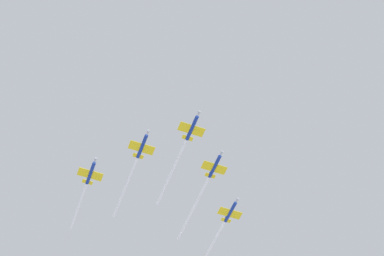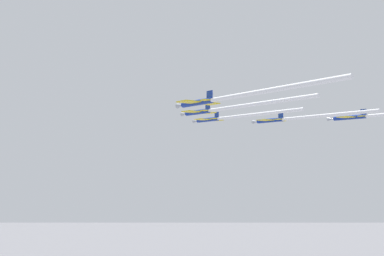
% 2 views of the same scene
% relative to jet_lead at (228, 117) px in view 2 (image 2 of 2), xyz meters
% --- Properties ---
extents(jet_lead, '(38.41, 23.33, 2.62)m').
position_rel_jet_lead_xyz_m(jet_lead, '(0.00, 0.00, 0.00)').
color(jet_lead, navy).
extents(jet_port_inner, '(39.81, 24.15, 2.62)m').
position_rel_jet_lead_xyz_m(jet_port_inner, '(18.53, -4.74, 0.44)').
color(jet_port_inner, navy).
extents(jet_starboard_inner, '(36.75, 22.36, 2.62)m').
position_rel_jet_lead_xyz_m(jet_starboard_inner, '(3.74, 17.75, -0.44)').
color(jet_starboard_inner, navy).
extents(jet_port_outer, '(38.18, 23.20, 2.62)m').
position_rel_jet_lead_xyz_m(jet_port_outer, '(40.06, -7.72, 0.13)').
color(jet_port_outer, navy).
extents(jet_starboard_outer, '(31.79, 19.46, 2.62)m').
position_rel_jet_lead_xyz_m(jet_starboard_outer, '(10.46, 37.25, -0.13)').
color(jet_starboard_outer, navy).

